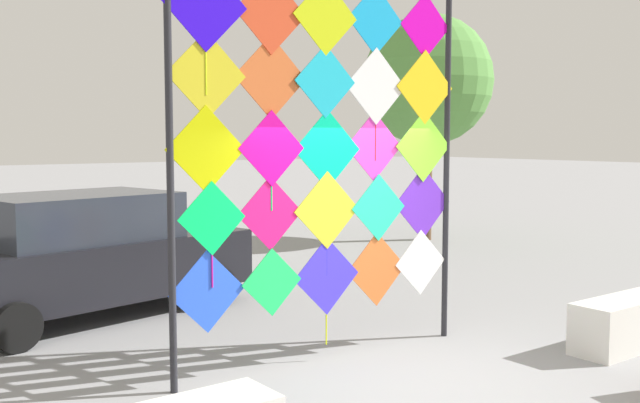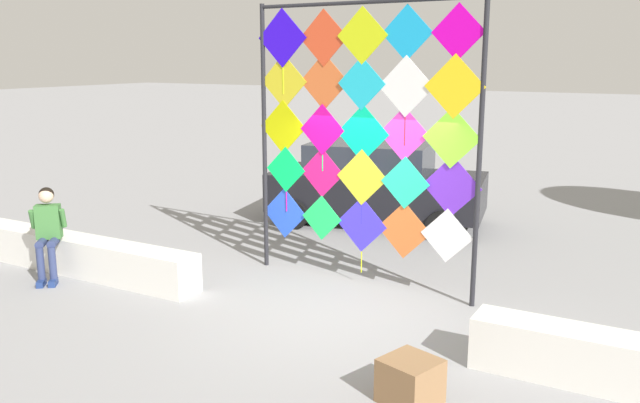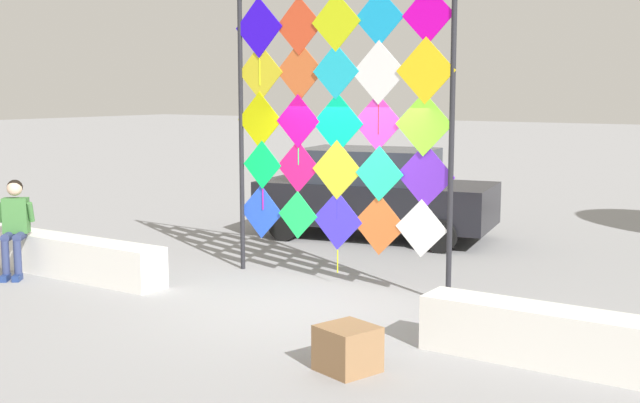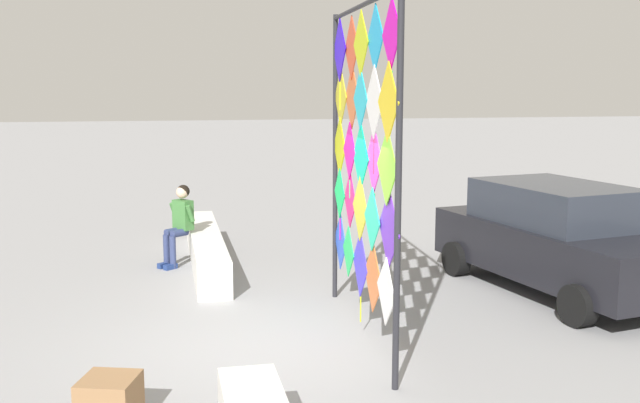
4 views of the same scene
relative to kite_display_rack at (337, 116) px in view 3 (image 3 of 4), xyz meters
name	(u,v)px [view 3 (image 3 of 4)]	position (x,y,z in m)	size (l,w,h in m)	color
ground	(298,306)	(0.20, -1.23, -2.37)	(120.00, 120.00, 0.00)	gray
plaza_ledge_left	(44,252)	(-4.18, -1.69, -2.09)	(4.64, 0.52, 0.58)	silver
kite_display_rack	(337,116)	(0.00, 0.00, 0.00)	(3.61, 0.23, 4.14)	#232328
seated_vendor	(15,221)	(-4.23, -2.14, -1.54)	(0.66, 0.69, 1.42)	navy
parked_car	(374,193)	(-1.37, 3.52, -1.53)	(4.53, 2.66, 1.66)	black
cardboard_box_large	(348,349)	(1.96, -2.94, -2.15)	(0.51, 0.50, 0.45)	olive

